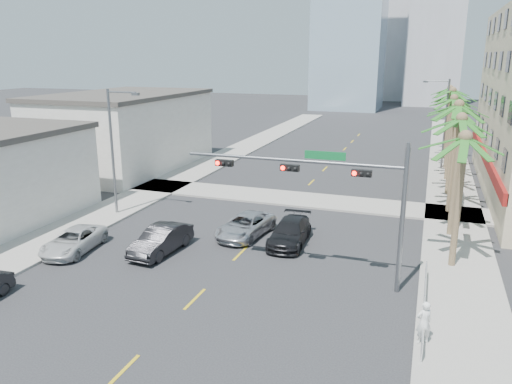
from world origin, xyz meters
TOP-DOWN VIEW (x-y plane):
  - ground at (0.00, 0.00)m, footprint 260.00×260.00m
  - sidewalk_right at (12.00, 20.00)m, footprint 4.00×120.00m
  - sidewalk_left at (-12.00, 20.00)m, footprint 4.00×120.00m
  - sidewalk_cross at (0.00, 22.00)m, footprint 80.00×4.00m
  - building_left_far at (-19.50, 28.00)m, footprint 11.00×18.00m
  - tower_far_center at (-3.00, 125.00)m, footprint 16.00×16.00m
  - traffic_signal_mast at (5.78, 7.95)m, footprint 11.12×0.54m
  - palm_tree_0 at (11.60, 12.00)m, footprint 4.80×4.80m
  - palm_tree_1 at (11.60, 17.20)m, footprint 4.80×4.80m
  - palm_tree_2 at (11.60, 22.40)m, footprint 4.80×4.80m
  - palm_tree_3 at (11.60, 27.60)m, footprint 4.80×4.80m
  - palm_tree_4 at (11.60, 32.80)m, footprint 4.80×4.80m
  - palm_tree_5 at (11.60, 38.00)m, footprint 4.80×4.80m
  - palm_tree_6 at (11.60, 43.20)m, footprint 4.80×4.80m
  - palm_tree_7 at (11.60, 48.40)m, footprint 4.80×4.80m
  - streetlight_left at (-11.00, 14.00)m, footprint 2.55×0.25m
  - streetlight_right at (11.00, 38.00)m, footprint 2.55×0.25m
  - guardrail at (10.30, 6.00)m, footprint 0.08×8.08m
  - car_parked_far at (-9.40, 7.08)m, footprint 2.74×4.99m
  - car_lane_left at (-4.43, 8.64)m, footprint 2.01×4.86m
  - car_lane_center at (-0.76, 12.88)m, footprint 2.98×5.34m
  - car_lane_right at (2.27, 12.56)m, footprint 2.33×5.16m
  - pedestrian at (10.30, 3.43)m, footprint 0.78×0.70m

SIDE VIEW (x-z plane):
  - ground at x=0.00m, z-range 0.00..0.00m
  - sidewalk_right at x=12.00m, z-range 0.00..0.15m
  - sidewalk_left at x=-12.00m, z-range 0.00..0.15m
  - sidewalk_cross at x=0.00m, z-range 0.00..0.15m
  - car_parked_far at x=-9.40m, z-range 0.00..1.32m
  - guardrail at x=10.30m, z-range 0.17..1.17m
  - car_lane_center at x=-0.76m, z-range 0.00..1.41m
  - car_lane_right at x=2.27m, z-range 0.00..1.47m
  - car_lane_left at x=-4.43m, z-range 0.00..1.57m
  - pedestrian at x=10.30m, z-range 0.15..1.94m
  - building_left_far at x=-19.50m, z-range 0.00..7.20m
  - streetlight_left at x=-11.00m, z-range 0.56..9.56m
  - streetlight_right at x=11.00m, z-range 0.56..9.56m
  - traffic_signal_mast at x=5.78m, z-range 1.46..8.66m
  - palm_tree_0 at x=11.60m, z-range 3.18..10.98m
  - palm_tree_3 at x=11.60m, z-range 3.18..10.98m
  - palm_tree_6 at x=11.60m, z-range 3.18..10.98m
  - palm_tree_1 at x=11.60m, z-range 3.35..11.51m
  - palm_tree_4 at x=11.60m, z-range 3.35..11.51m
  - palm_tree_7 at x=11.60m, z-range 3.35..11.51m
  - palm_tree_2 at x=11.60m, z-range 3.52..12.04m
  - palm_tree_5 at x=11.60m, z-range 3.52..12.04m
  - tower_far_center at x=-3.00m, z-range 0.00..42.00m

